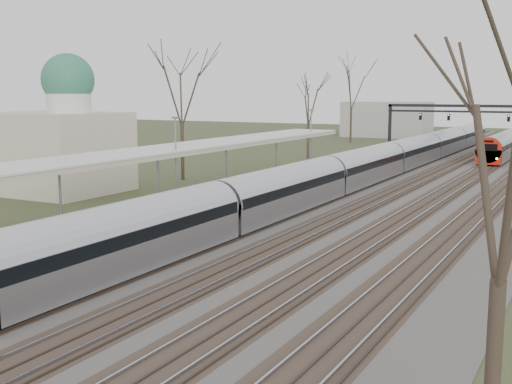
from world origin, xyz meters
TOP-DOWN VIEW (x-y plane):
  - track_bed at (0.26, 55.00)m, footprint 24.00×160.00m
  - platform at (-9.05, 37.50)m, footprint 3.50×69.00m
  - canopy at (-9.05, 32.99)m, footprint 4.10×50.00m
  - dome_building at (-21.71, 38.00)m, footprint 10.00×8.00m
  - signal_gantry at (0.29, 84.99)m, footprint 21.00×0.59m
  - tree_west_far at (-17.00, 48.00)m, footprint 5.50×5.50m
  - tree_east_near at (13.00, 15.00)m, footprint 4.50×4.50m
  - train_near at (-2.50, 60.09)m, footprint 2.62×90.21m

SIDE VIEW (x-z plane):
  - track_bed at x=0.26m, z-range -0.05..0.17m
  - platform at x=-9.05m, z-range 0.00..1.00m
  - train_near at x=-2.50m, z-range -0.05..3.00m
  - dome_building at x=-21.71m, z-range -1.43..8.87m
  - canopy at x=-9.05m, z-range 2.37..5.48m
  - signal_gantry at x=0.29m, z-range 1.87..7.95m
  - tree_east_near at x=13.00m, z-range 1.92..11.19m
  - tree_west_far at x=-17.00m, z-range 2.35..13.68m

